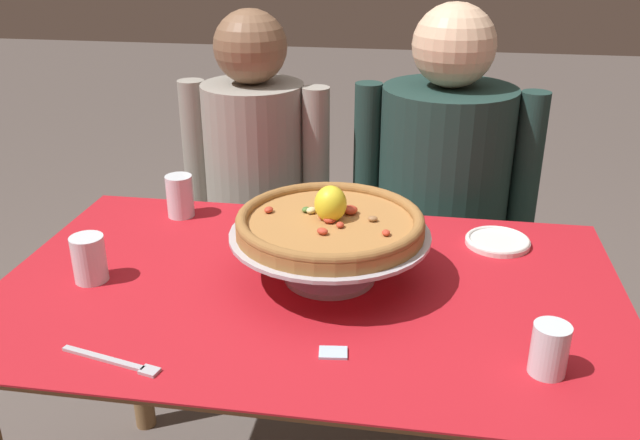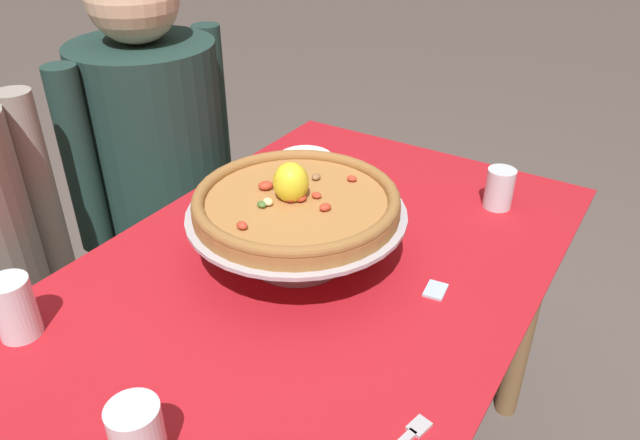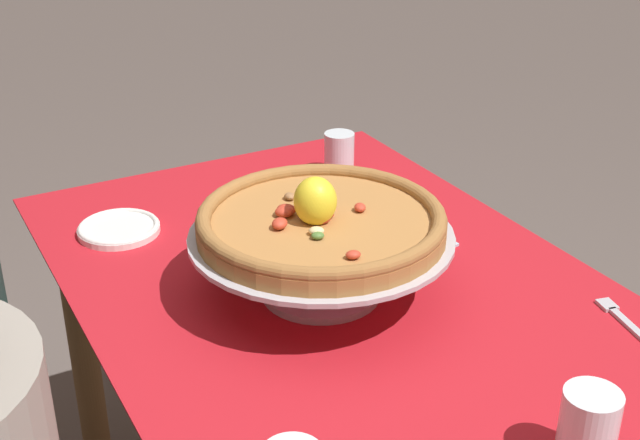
{
  "view_description": "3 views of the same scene",
  "coord_description": "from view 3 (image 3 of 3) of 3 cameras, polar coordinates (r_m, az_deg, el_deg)",
  "views": [
    {
      "loc": [
        0.22,
        -1.22,
        1.42
      ],
      "look_at": [
        0.01,
        0.11,
        0.83
      ],
      "focal_mm": 38.07,
      "sensor_mm": 36.0,
      "label": 1
    },
    {
      "loc": [
        -0.77,
        -0.52,
        1.42
      ],
      "look_at": [
        0.09,
        0.02,
        0.79
      ],
      "focal_mm": 34.15,
      "sensor_mm": 36.0,
      "label": 2
    },
    {
      "loc": [
        -1.02,
        0.62,
        1.45
      ],
      "look_at": [
        0.08,
        0.02,
        0.83
      ],
      "focal_mm": 48.58,
      "sensor_mm": 36.0,
      "label": 3
    }
  ],
  "objects": [
    {
      "name": "dining_table",
      "position": [
        1.45,
        2.2,
        -8.8
      ],
      "size": [
        1.3,
        0.81,
        0.72
      ],
      "color": "olive",
      "rests_on": "ground"
    },
    {
      "name": "pizza_stand",
      "position": [
        1.36,
        0.08,
        -2.04
      ],
      "size": [
        0.42,
        0.42,
        0.11
      ],
      "color": "#B7B7C1",
      "rests_on": "dining_table"
    },
    {
      "name": "pizza",
      "position": [
        1.34,
        0.06,
        -0.05
      ],
      "size": [
        0.39,
        0.39,
        0.1
      ],
      "color": "#AD753D",
      "rests_on": "pizza_stand"
    },
    {
      "name": "water_glass_front_right",
      "position": [
        1.82,
        1.27,
        4.18
      ],
      "size": [
        0.06,
        0.06,
        0.09
      ],
      "color": "silver",
      "rests_on": "dining_table"
    },
    {
      "name": "water_glass_side_left",
      "position": [
        1.1,
        17.19,
        -13.26
      ],
      "size": [
        0.07,
        0.07,
        0.1
      ],
      "color": "white",
      "rests_on": "dining_table"
    },
    {
      "name": "side_plate",
      "position": [
        1.63,
        -13.11,
        -0.54
      ],
      "size": [
        0.15,
        0.15,
        0.02
      ],
      "color": "white",
      "rests_on": "dining_table"
    },
    {
      "name": "dinner_fork",
      "position": [
        1.39,
        19.92,
        -6.74
      ],
      "size": [
        0.2,
        0.06,
        0.01
      ],
      "color": "#B7B7C1",
      "rests_on": "dining_table"
    },
    {
      "name": "sugar_packet",
      "position": [
        1.57,
        8.05,
        -1.46
      ],
      "size": [
        0.05,
        0.04,
        0.0
      ],
      "primitive_type": "cube",
      "rotation": [
        0.0,
        0.0,
        0.12
      ],
      "color": "silver",
      "rests_on": "dining_table"
    }
  ]
}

